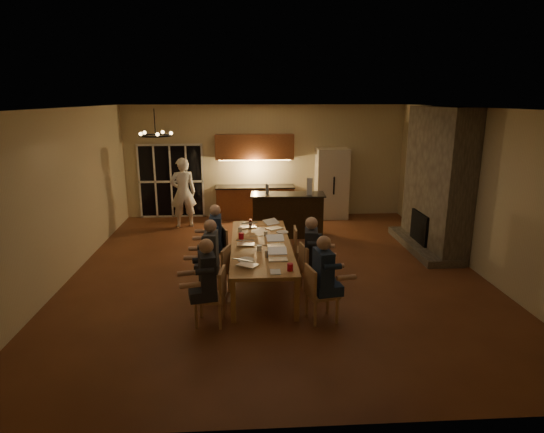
{
  "coord_description": "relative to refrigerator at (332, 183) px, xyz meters",
  "views": [
    {
      "loc": [
        -0.61,
        -8.56,
        3.38
      ],
      "look_at": [
        -0.05,
        0.3,
        1.05
      ],
      "focal_mm": 30.0,
      "sensor_mm": 36.0,
      "label": 1
    }
  ],
  "objects": [
    {
      "name": "dining_table",
      "position": [
        -2.21,
        -4.7,
        -0.62
      ],
      "size": [
        1.1,
        3.28,
        0.75
      ],
      "primitive_type": "cube",
      "color": "#B17947",
      "rests_on": "ground"
    },
    {
      "name": "back_wall",
      "position": [
        -1.9,
        0.37,
        0.6
      ],
      "size": [
        8.0,
        0.04,
        3.2
      ],
      "primitive_type": "cube",
      "color": "#C9BD8E",
      "rests_on": "ground"
    },
    {
      "name": "notepad",
      "position": [
        -2.04,
        -6.12,
        -0.24
      ],
      "size": [
        0.17,
        0.23,
        0.01
      ],
      "primitive_type": "cube",
      "rotation": [
        0.0,
        0.0,
        -0.02
      ],
      "color": "white",
      "rests_on": "dining_table"
    },
    {
      "name": "chair_left_mid",
      "position": [
        -3.03,
        -5.22,
        -0.55
      ],
      "size": [
        0.55,
        0.55,
        0.89
      ],
      "primitive_type": null,
      "rotation": [
        0.0,
        0.0,
        -1.86
      ],
      "color": "tan",
      "rests_on": "ground"
    },
    {
      "name": "person_left_far",
      "position": [
        -3.08,
        -4.11,
        -0.31
      ],
      "size": [
        0.61,
        0.61,
        1.38
      ],
      "primitive_type": null,
      "rotation": [
        0.0,
        0.0,
        -1.55
      ],
      "color": "#1D2F4A",
      "rests_on": "ground"
    },
    {
      "name": "ceiling",
      "position": [
        -1.9,
        -4.15,
        2.22
      ],
      "size": [
        8.0,
        9.0,
        0.04
      ],
      "primitive_type": "cube",
      "color": "white",
      "rests_on": "back_wall"
    },
    {
      "name": "refrigerator",
      "position": [
        0.0,
        0.0,
        0.0
      ],
      "size": [
        0.9,
        0.68,
        2.0
      ],
      "primitive_type": "cube",
      "color": "beige",
      "rests_on": "ground"
    },
    {
      "name": "mug_mid",
      "position": [
        -2.1,
        -4.18,
        -0.2
      ],
      "size": [
        0.08,
        0.08,
        0.1
      ],
      "primitive_type": "cylinder",
      "color": "white",
      "rests_on": "dining_table"
    },
    {
      "name": "bar_bottle",
      "position": [
        -1.94,
        -1.67,
        0.2
      ],
      "size": [
        0.09,
        0.09,
        0.24
      ],
      "primitive_type": "cylinder",
      "color": "#99999E",
      "rests_on": "bar_island"
    },
    {
      "name": "laptop_d",
      "position": [
        -1.94,
        -4.83,
        -0.14
      ],
      "size": [
        0.34,
        0.3,
        0.23
      ],
      "primitive_type": null,
      "rotation": [
        0.0,
        0.0,
        0.07
      ],
      "color": "silver",
      "rests_on": "dining_table"
    },
    {
      "name": "chair_right_mid",
      "position": [
        -1.29,
        -5.21,
        -0.55
      ],
      "size": [
        0.52,
        0.52,
        0.89
      ],
      "primitive_type": null,
      "rotation": [
        0.0,
        0.0,
        1.76
      ],
      "color": "tan",
      "rests_on": "ground"
    },
    {
      "name": "person_right_mid",
      "position": [
        -1.35,
        -5.17,
        -0.31
      ],
      "size": [
        0.67,
        0.67,
        1.38
      ],
      "primitive_type": null,
      "rotation": [
        0.0,
        0.0,
        1.44
      ],
      "color": "#262A31",
      "rests_on": "ground"
    },
    {
      "name": "redcup_mid",
      "position": [
        -2.58,
        -4.35,
        -0.19
      ],
      "size": [
        0.1,
        0.1,
        0.12
      ],
      "primitive_type": "cylinder",
      "color": "red",
      "rests_on": "dining_table"
    },
    {
      "name": "laptop_f",
      "position": [
        -1.9,
        -3.68,
        -0.14
      ],
      "size": [
        0.42,
        0.41,
        0.23
      ],
      "primitive_type": null,
      "rotation": [
        0.0,
        0.0,
        0.57
      ],
      "color": "silver",
      "rests_on": "dining_table"
    },
    {
      "name": "chair_left_near",
      "position": [
        -3.06,
        -6.28,
        -0.55
      ],
      "size": [
        0.49,
        0.49,
        0.89
      ],
      "primitive_type": null,
      "rotation": [
        0.0,
        0.0,
        -1.69
      ],
      "color": "tan",
      "rests_on": "ground"
    },
    {
      "name": "laptop_e",
      "position": [
        -2.44,
        -3.54,
        -0.14
      ],
      "size": [
        0.38,
        0.35,
        0.23
      ],
      "primitive_type": null,
      "rotation": [
        0.0,
        0.0,
        3.38
      ],
      "color": "silver",
      "rests_on": "dining_table"
    },
    {
      "name": "french_doors",
      "position": [
        -4.6,
        0.32,
        0.05
      ],
      "size": [
        1.86,
        0.08,
        2.1
      ],
      "primitive_type": "cube",
      "color": "black",
      "rests_on": "ground"
    },
    {
      "name": "person_right_near",
      "position": [
        -1.32,
        -6.28,
        -0.31
      ],
      "size": [
        0.69,
        0.69,
        1.38
      ],
      "primitive_type": null,
      "rotation": [
        0.0,
        0.0,
        1.74
      ],
      "color": "#1D2F4A",
      "rests_on": "ground"
    },
    {
      "name": "chair_right_near",
      "position": [
        -1.33,
        -6.27,
        -0.55
      ],
      "size": [
        0.53,
        0.53,
        0.89
      ],
      "primitive_type": null,
      "rotation": [
        0.0,
        0.0,
        1.8
      ],
      "color": "tan",
      "rests_on": "ground"
    },
    {
      "name": "mug_front",
      "position": [
        -2.26,
        -5.08,
        -0.2
      ],
      "size": [
        0.09,
        0.09,
        0.1
      ],
      "primitive_type": "cylinder",
      "color": "white",
      "rests_on": "dining_table"
    },
    {
      "name": "person_left_near",
      "position": [
        -3.08,
        -6.32,
        -0.31
      ],
      "size": [
        0.71,
        0.71,
        1.38
      ],
      "primitive_type": null,
      "rotation": [
        0.0,
        0.0,
        -1.37
      ],
      "color": "#262A31",
      "rests_on": "ground"
    },
    {
      "name": "laptop_a",
      "position": [
        -2.47,
        -5.78,
        -0.14
      ],
      "size": [
        0.42,
        0.41,
        0.23
      ],
      "primitive_type": null,
      "rotation": [
        0.0,
        0.0,
        2.56
      ],
      "color": "silver",
      "rests_on": "dining_table"
    },
    {
      "name": "plate_near",
      "position": [
        -1.91,
        -5.19,
        -0.24
      ],
      "size": [
        0.23,
        0.23,
        0.02
      ],
      "primitive_type": "cylinder",
      "color": "white",
      "rests_on": "dining_table"
    },
    {
      "name": "plate_far",
      "position": [
        -1.75,
        -3.97,
        -0.24
      ],
      "size": [
        0.24,
        0.24,
        0.02
      ],
      "primitive_type": "cylinder",
      "color": "white",
      "rests_on": "dining_table"
    },
    {
      "name": "right_wall",
      "position": [
        2.12,
        -4.15,
        0.6
      ],
      "size": [
        0.04,
        9.0,
        3.2
      ],
      "primitive_type": "cube",
      "color": "#C9BD8E",
      "rests_on": "ground"
    },
    {
      "name": "bar_island",
      "position": [
        -1.43,
        -1.76,
        -0.46
      ],
      "size": [
        1.86,
        0.78,
        1.08
      ],
      "primitive_type": "cube",
      "rotation": [
        0.0,
        0.0,
        -0.06
      ],
      "color": "black",
      "rests_on": "ground"
    },
    {
      "name": "left_wall",
      "position": [
        -5.92,
        -4.15,
        0.6
      ],
      "size": [
        0.04,
        9.0,
        3.2
      ],
      "primitive_type": "cube",
      "color": "#C9BD8E",
      "rests_on": "ground"
    },
    {
      "name": "floor",
      "position": [
        -1.9,
        -4.15,
        -1.0
      ],
      "size": [
        9.0,
        9.0,
        0.0
      ],
      "primitive_type": "plane",
      "color": "brown",
      "rests_on": "ground"
    },
    {
      "name": "standing_person",
      "position": [
        -4.14,
        -0.73,
        -0.07
      ],
      "size": [
        0.76,
        0.59,
        1.87
      ],
      "primitive_type": "imported",
      "rotation": [
        0.0,
        0.0,
        3.36
      ],
      "color": "white",
      "rests_on": "ground"
    },
    {
      "name": "fireplace",
      "position": [
        1.8,
        -2.95,
        0.6
      ],
      "size": [
        0.58,
        2.5,
        3.2
      ],
      "primitive_type": "cube",
      "color": "#635B4D",
      "rests_on": "ground"
    },
    {
      "name": "chair_right_far",
      "position": [
        -1.31,
        -4.15,
        -0.55
      ],
      "size": [
        0.45,
        0.45,
        0.89
      ],
      "primitive_type": null,
      "rotation": [
        0.0,
        0.0,
        1.54
      ],
      "color": "tan",
      "rests_on": "ground"
    },
    {
      "name": "can_silver",
      "position": [
        -2.14,
        -5.42,
        -0.19
      ],
      "size": [
        0.07,
        0.07,
        0.12
      ],
      "primitive_type": "cylinder",
      "color": "#B2B2B7",
      "rests_on": "dining_table"
    },
    {
      "name": "redcup_near",
      "position": [
        -1.81,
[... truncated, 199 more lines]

